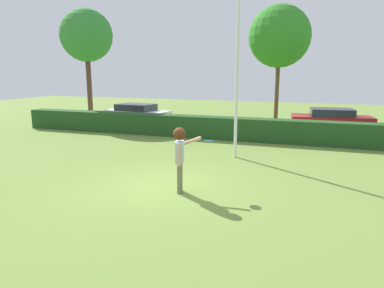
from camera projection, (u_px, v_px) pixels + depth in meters
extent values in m
plane|color=olive|center=(167.00, 187.00, 10.08)|extent=(60.00, 60.00, 0.00)
cylinder|color=#6B6F4F|center=(180.00, 176.00, 9.67)|extent=(0.14, 0.14, 0.84)
cylinder|color=#6B6F4F|center=(180.00, 178.00, 9.47)|extent=(0.14, 0.14, 0.84)
cube|color=#AFCCED|center=(180.00, 152.00, 9.43)|extent=(0.33, 0.43, 0.58)
cylinder|color=tan|center=(190.00, 141.00, 9.60)|extent=(0.61, 0.27, 0.30)
cylinder|color=tan|center=(179.00, 155.00, 9.20)|extent=(0.09, 0.09, 0.62)
sphere|color=tan|center=(179.00, 135.00, 9.33)|extent=(0.22, 0.22, 0.22)
sphere|color=#492612|center=(179.00, 134.00, 9.33)|extent=(0.34, 0.34, 0.34)
cylinder|color=#268CE5|center=(210.00, 141.00, 9.66)|extent=(0.27, 0.27, 0.07)
cylinder|color=silver|center=(237.00, 72.00, 12.95)|extent=(0.12, 0.12, 6.45)
cube|color=#21491E|center=(230.00, 128.00, 17.08)|extent=(23.29, 0.90, 1.06)
cube|color=white|center=(136.00, 115.00, 22.04)|extent=(4.35, 2.12, 0.55)
cube|color=#2D333D|center=(136.00, 107.00, 21.95)|extent=(2.35, 1.78, 0.40)
cylinder|color=black|center=(164.00, 119.00, 22.24)|extent=(0.61, 0.16, 0.60)
cylinder|color=black|center=(149.00, 122.00, 20.73)|extent=(0.61, 0.16, 0.60)
cylinder|color=black|center=(125.00, 116.00, 23.47)|extent=(0.61, 0.16, 0.60)
cylinder|color=black|center=(109.00, 119.00, 21.96)|extent=(0.61, 0.16, 0.60)
cube|color=#B21E1E|center=(331.00, 121.00, 19.38)|extent=(4.36, 2.14, 0.55)
cube|color=#2D333D|center=(332.00, 112.00, 19.28)|extent=(2.35, 1.79, 0.40)
cylinder|color=black|center=(356.00, 124.00, 19.91)|extent=(0.61, 0.16, 0.60)
cylinder|color=black|center=(363.00, 129.00, 18.29)|extent=(0.61, 0.16, 0.60)
cylinder|color=black|center=(302.00, 123.00, 20.57)|extent=(0.61, 0.16, 0.60)
cylinder|color=black|center=(304.00, 127.00, 18.95)|extent=(0.61, 0.16, 0.60)
cylinder|color=brown|center=(277.00, 91.00, 21.30)|extent=(0.24, 0.24, 4.16)
sphere|color=#308625|center=(279.00, 36.00, 20.66)|extent=(3.62, 3.62, 3.62)
cylinder|color=brown|center=(89.00, 86.00, 24.01)|extent=(0.33, 0.33, 4.54)
sphere|color=#358735|center=(86.00, 35.00, 23.34)|extent=(3.44, 3.44, 3.44)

